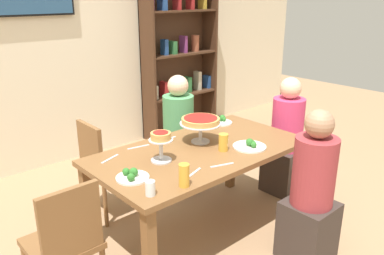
# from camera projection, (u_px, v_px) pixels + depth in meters

# --- Properties ---
(ground_plane) EXTENTS (12.00, 12.00, 0.00)m
(ground_plane) POSITION_uv_depth(u_px,v_px,m) (200.00, 231.00, 3.25)
(ground_plane) COLOR #9E7A56
(rear_partition) EXTENTS (8.00, 0.12, 2.80)m
(rear_partition) POSITION_uv_depth(u_px,v_px,m) (67.00, 38.00, 4.35)
(rear_partition) COLOR beige
(rear_partition) RESTS_ON ground_plane
(dining_table) EXTENTS (1.68, 0.91, 0.74)m
(dining_table) POSITION_uv_depth(u_px,v_px,m) (201.00, 160.00, 3.04)
(dining_table) COLOR brown
(dining_table) RESTS_ON ground_plane
(bookshelf) EXTENTS (1.10, 0.30, 2.21)m
(bookshelf) POSITION_uv_depth(u_px,v_px,m) (178.00, 53.00, 5.24)
(bookshelf) COLOR #422819
(bookshelf) RESTS_ON ground_plane
(diner_head_east) EXTENTS (0.34, 0.34, 1.15)m
(diner_head_east) POSITION_uv_depth(u_px,v_px,m) (286.00, 144.00, 3.78)
(diner_head_east) COLOR #382D28
(diner_head_east) RESTS_ON ground_plane
(diner_near_right) EXTENTS (0.34, 0.34, 1.15)m
(diner_near_right) POSITION_uv_depth(u_px,v_px,m) (311.00, 198.00, 2.79)
(diner_near_right) COLOR #382D28
(diner_near_right) RESTS_ON ground_plane
(diner_far_right) EXTENTS (0.34, 0.34, 1.15)m
(diner_far_right) POSITION_uv_depth(u_px,v_px,m) (179.00, 141.00, 3.88)
(diner_far_right) COLOR #382D28
(diner_far_right) RESTS_ON ground_plane
(chair_far_left) EXTENTS (0.40, 0.40, 0.87)m
(chair_far_left) POSITION_uv_depth(u_px,v_px,m) (104.00, 164.00, 3.36)
(chair_far_left) COLOR brown
(chair_far_left) RESTS_ON ground_plane
(chair_head_west) EXTENTS (0.40, 0.40, 0.87)m
(chair_head_west) POSITION_uv_depth(u_px,v_px,m) (66.00, 241.00, 2.32)
(chair_head_west) COLOR brown
(chair_head_west) RESTS_ON ground_plane
(deep_dish_pizza_stand) EXTENTS (0.33, 0.33, 0.21)m
(deep_dish_pizza_stand) POSITION_uv_depth(u_px,v_px,m) (201.00, 122.00, 3.10)
(deep_dish_pizza_stand) COLOR silver
(deep_dish_pizza_stand) RESTS_ON dining_table
(personal_pizza_stand) EXTENTS (0.17, 0.17, 0.22)m
(personal_pizza_stand) POSITION_uv_depth(u_px,v_px,m) (161.00, 141.00, 2.75)
(personal_pizza_stand) COLOR silver
(personal_pizza_stand) RESTS_ON dining_table
(salad_plate_near_diner) EXTENTS (0.26, 0.26, 0.07)m
(salad_plate_near_diner) POSITION_uv_depth(u_px,v_px,m) (250.00, 145.00, 3.04)
(salad_plate_near_diner) COLOR white
(salad_plate_near_diner) RESTS_ON dining_table
(salad_plate_far_diner) EXTENTS (0.20, 0.20, 0.07)m
(salad_plate_far_diner) POSITION_uv_depth(u_px,v_px,m) (221.00, 121.00, 3.61)
(salad_plate_far_diner) COLOR white
(salad_plate_far_diner) RESTS_ON dining_table
(salad_plate_spare) EXTENTS (0.22, 0.22, 0.07)m
(salad_plate_spare) POSITION_uv_depth(u_px,v_px,m) (132.00, 176.00, 2.52)
(salad_plate_spare) COLOR white
(salad_plate_spare) RESTS_ON dining_table
(beer_glass_amber_tall) EXTENTS (0.07, 0.07, 0.13)m
(beer_glass_amber_tall) POSITION_uv_depth(u_px,v_px,m) (223.00, 142.00, 2.96)
(beer_glass_amber_tall) COLOR gold
(beer_glass_amber_tall) RESTS_ON dining_table
(beer_glass_amber_short) EXTENTS (0.07, 0.07, 0.15)m
(beer_glass_amber_short) POSITION_uv_depth(u_px,v_px,m) (184.00, 175.00, 2.41)
(beer_glass_amber_short) COLOR gold
(beer_glass_amber_short) RESTS_ON dining_table
(water_glass_clear_near) EXTENTS (0.06, 0.06, 0.09)m
(water_glass_clear_near) POSITION_uv_depth(u_px,v_px,m) (150.00, 188.00, 2.31)
(water_glass_clear_near) COLOR white
(water_glass_clear_near) RESTS_ON dining_table
(cutlery_fork_near) EXTENTS (0.17, 0.08, 0.00)m
(cutlery_fork_near) POSITION_uv_depth(u_px,v_px,m) (110.00, 159.00, 2.83)
(cutlery_fork_near) COLOR silver
(cutlery_fork_near) RESTS_ON dining_table
(cutlery_knife_near) EXTENTS (0.18, 0.02, 0.00)m
(cutlery_knife_near) POSITION_uv_depth(u_px,v_px,m) (167.00, 139.00, 3.21)
(cutlery_knife_near) COLOR silver
(cutlery_knife_near) RESTS_ON dining_table
(cutlery_fork_far) EXTENTS (0.18, 0.07, 0.00)m
(cutlery_fork_far) POSITION_uv_depth(u_px,v_px,m) (222.00, 165.00, 2.73)
(cutlery_fork_far) COLOR silver
(cutlery_fork_far) RESTS_ON dining_table
(cutlery_knife_far) EXTENTS (0.18, 0.05, 0.00)m
(cutlery_knife_far) POSITION_uv_depth(u_px,v_px,m) (138.00, 147.00, 3.05)
(cutlery_knife_far) COLOR silver
(cutlery_knife_far) RESTS_ON dining_table
(cutlery_spare_fork) EXTENTS (0.18, 0.07, 0.00)m
(cutlery_spare_fork) POSITION_uv_depth(u_px,v_px,m) (194.00, 173.00, 2.61)
(cutlery_spare_fork) COLOR silver
(cutlery_spare_fork) RESTS_ON dining_table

